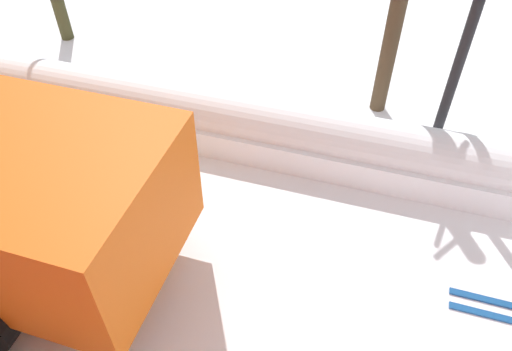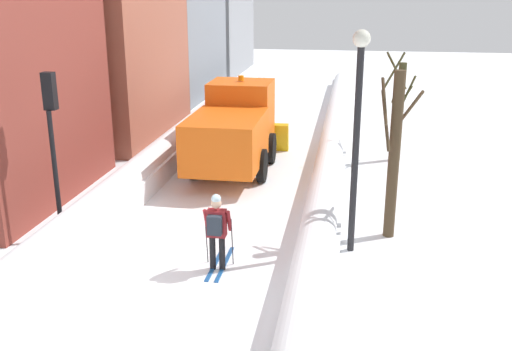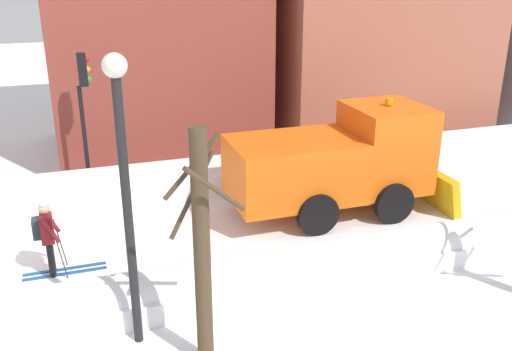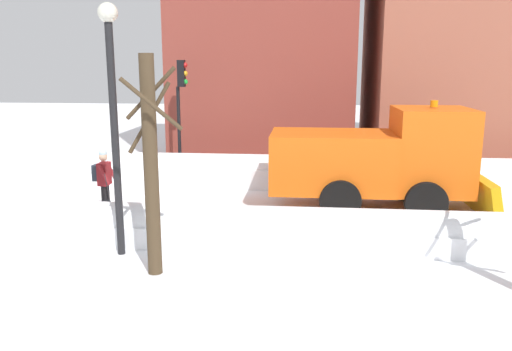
% 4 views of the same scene
% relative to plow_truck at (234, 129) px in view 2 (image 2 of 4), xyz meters
% --- Properties ---
extents(ground_plane, '(80.00, 80.00, 0.00)m').
position_rel_plow_truck_xyz_m(ground_plane, '(0.40, 1.51, -1.48)').
color(ground_plane, white).
extents(snowbank_left, '(1.10, 36.00, 1.12)m').
position_rel_plow_truck_xyz_m(snowbank_left, '(-2.49, 1.51, -0.97)').
color(snowbank_left, white).
rests_on(snowbank_left, ground).
extents(snowbank_right, '(1.10, 36.00, 0.93)m').
position_rel_plow_truck_xyz_m(snowbank_right, '(3.28, 1.51, -1.09)').
color(snowbank_right, white).
rests_on(snowbank_right, ground).
extents(plow_truck, '(3.20, 5.98, 3.12)m').
position_rel_plow_truck_xyz_m(plow_truck, '(0.00, 0.00, 0.00)').
color(plow_truck, orange).
rests_on(plow_truck, ground).
extents(skier, '(0.62, 1.80, 1.81)m').
position_rel_plow_truck_xyz_m(skier, '(1.11, -7.54, -0.48)').
color(skier, black).
rests_on(skier, ground).
extents(traffic_light_pole, '(0.28, 0.42, 4.21)m').
position_rel_plow_truck_xyz_m(traffic_light_pole, '(-3.20, -6.38, 1.49)').
color(traffic_light_pole, black).
rests_on(traffic_light_pole, ground).
extents(street_lamp, '(0.40, 0.40, 5.26)m').
position_rel_plow_truck_xyz_m(street_lamp, '(4.08, -6.02, 1.85)').
color(street_lamp, black).
rests_on(street_lamp, ground).
extents(bare_tree_near, '(0.99, 1.22, 4.25)m').
position_rel_plow_truck_xyz_m(bare_tree_near, '(5.04, -4.97, 0.74)').
color(bare_tree_near, '#463624').
rests_on(bare_tree_near, ground).
extents(bare_tree_mid, '(1.13, 1.34, 3.96)m').
position_rel_plow_truck_xyz_m(bare_tree_mid, '(5.68, 2.22, 0.45)').
color(bare_tree_mid, '#3A391F').
rests_on(bare_tree_mid, ground).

